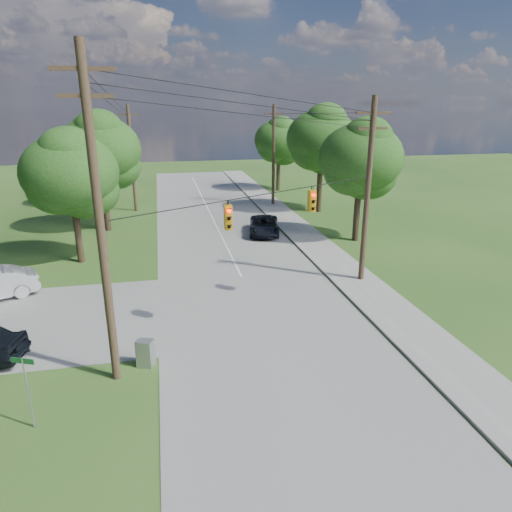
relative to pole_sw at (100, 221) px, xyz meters
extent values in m
plane|color=#2A4F1A|center=(4.60, -0.40, -6.23)|extent=(140.00, 140.00, 0.00)
cube|color=gray|center=(6.60, 4.60, -6.21)|extent=(10.00, 100.00, 0.03)
cube|color=#9F9C95|center=(13.30, 4.60, -6.17)|extent=(2.60, 100.00, 0.12)
cylinder|color=#4E3928|center=(0.00, 0.00, -0.23)|extent=(0.32, 0.32, 12.00)
cube|color=#4E3928|center=(0.00, 0.00, 4.87)|extent=(2.00, 0.12, 0.14)
cube|color=#4E3928|center=(0.00, 0.00, 4.07)|extent=(1.70, 0.12, 0.14)
cylinder|color=#4E3928|center=(13.50, 7.60, -0.98)|extent=(0.32, 0.32, 10.50)
cube|color=#4E3928|center=(13.50, 7.60, 3.37)|extent=(2.00, 0.12, 0.14)
cube|color=#4E3928|center=(13.50, 7.60, 2.57)|extent=(1.70, 0.12, 0.14)
cylinder|color=#4E3928|center=(13.50, 29.60, -1.23)|extent=(0.32, 0.32, 10.00)
cube|color=#4E3928|center=(13.50, 29.60, 2.87)|extent=(2.00, 0.12, 0.14)
cylinder|color=#4E3928|center=(-0.40, 29.60, -1.23)|extent=(0.32, 0.32, 10.00)
cube|color=#4E3928|center=(-0.40, 29.60, 2.87)|extent=(2.00, 0.12, 0.14)
cylinder|color=black|center=(6.75, 3.80, 4.12)|extent=(13.52, 7.63, 1.53)
cylinder|color=black|center=(6.75, 3.80, 3.72)|extent=(13.52, 7.63, 1.53)
cylinder|color=black|center=(6.75, 3.80, 3.32)|extent=(13.52, 7.63, 1.53)
cylinder|color=black|center=(13.50, 18.60, 3.12)|extent=(0.03, 22.00, 0.53)
cylinder|color=black|center=(-0.20, 14.80, 3.87)|extent=(0.43, 29.60, 2.03)
cylinder|color=black|center=(13.50, 18.60, 2.72)|extent=(0.03, 22.00, 0.53)
cylinder|color=black|center=(-0.20, 14.80, 3.47)|extent=(0.43, 29.60, 2.03)
cylinder|color=black|center=(6.75, 3.80, -0.03)|extent=(13.52, 7.63, 0.04)
cube|color=orange|center=(4.86, 2.62, -0.75)|extent=(0.32, 0.22, 1.05)
sphere|color=#FF0C05|center=(4.86, 2.48, -0.40)|extent=(0.17, 0.17, 0.17)
cube|color=orange|center=(4.86, 2.86, -0.75)|extent=(0.32, 0.22, 1.05)
sphere|color=#FF0C05|center=(4.86, 3.00, -0.40)|extent=(0.17, 0.17, 0.17)
cube|color=orange|center=(9.45, 5.20, -0.75)|extent=(0.32, 0.22, 1.05)
sphere|color=#FF0C05|center=(9.45, 5.06, -0.40)|extent=(0.17, 0.17, 0.17)
cube|color=orange|center=(9.45, 5.44, -0.75)|extent=(0.32, 0.22, 1.05)
sphere|color=#FF0C05|center=(9.45, 5.58, -0.40)|extent=(0.17, 0.17, 0.17)
cylinder|color=#3D2D1E|center=(-3.40, 14.60, -4.65)|extent=(0.45, 0.45, 3.15)
ellipsoid|color=#194715|center=(-3.40, 14.60, -0.29)|extent=(6.00, 6.00, 4.92)
cylinder|color=#3D2D1E|center=(-2.40, 22.60, -4.48)|extent=(0.50, 0.50, 3.50)
ellipsoid|color=#194715|center=(-2.40, 22.60, 0.37)|extent=(6.40, 6.40, 5.25)
cylinder|color=#3D2D1E|center=(-4.40, 32.60, -4.57)|extent=(0.48, 0.47, 3.32)
ellipsoid|color=#194715|center=(-4.40, 32.60, 0.04)|extent=(6.00, 6.00, 4.92)
cylinder|color=#3D2D1E|center=(16.60, 15.60, -4.57)|extent=(0.48, 0.48, 3.32)
ellipsoid|color=#194715|center=(16.60, 15.60, 0.04)|extent=(6.20, 6.20, 5.08)
cylinder|color=#3D2D1E|center=(17.10, 25.60, -4.39)|extent=(0.52, 0.52, 3.67)
ellipsoid|color=#194715|center=(17.10, 25.60, 0.70)|extent=(6.60, 6.60, 5.41)
cylinder|color=#3D2D1E|center=(16.10, 37.60, -4.65)|extent=(0.45, 0.45, 3.15)
ellipsoid|color=#194715|center=(16.10, 37.60, -0.29)|extent=(5.80, 5.80, 4.76)
imported|color=black|center=(10.10, 18.79, -5.50)|extent=(3.29, 5.37, 1.39)
cube|color=#979A9D|center=(1.10, 0.60, -5.65)|extent=(0.77, 0.68, 1.16)
cylinder|color=#979A9D|center=(-2.42, -2.40, -4.94)|extent=(0.06, 0.06, 2.58)
cube|color=#125120|center=(-2.42, -2.40, -3.75)|extent=(0.73, 0.32, 0.19)
camera|label=1|loc=(2.15, -16.01, 3.84)|focal=32.00mm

